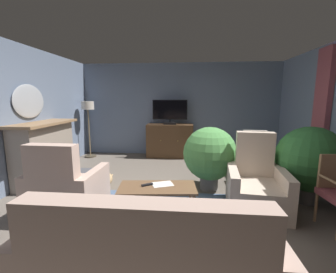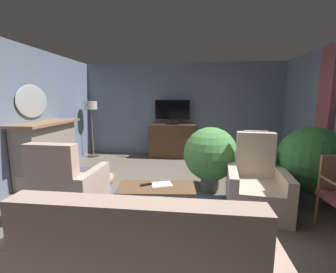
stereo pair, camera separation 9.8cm
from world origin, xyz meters
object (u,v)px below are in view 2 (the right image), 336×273
(fireplace, at_px, (49,153))
(potted_plant_on_hearth_side, at_px, (312,161))
(tv_cabinet, at_px, (172,141))
(wall_mirror_oval, at_px, (32,101))
(cat, at_px, (108,179))
(floor_lamp, at_px, (91,113))
(potted_plant_tall_palm_by_window, at_px, (210,155))
(armchair_beside_cabinet, at_px, (67,190))
(television, at_px, (172,111))
(armchair_facing_sofa, at_px, (256,188))
(coffee_table, at_px, (156,190))
(tv_remote, at_px, (146,185))
(folded_newspaper, at_px, (161,184))
(sofa_floral, at_px, (145,262))

(fireplace, relative_size, potted_plant_on_hearth_side, 1.29)
(fireplace, distance_m, tv_cabinet, 3.20)
(wall_mirror_oval, xyz_separation_m, cat, (1.52, -0.13, -1.50))
(wall_mirror_oval, bearing_deg, floor_lamp, 81.90)
(potted_plant_tall_palm_by_window, bearing_deg, armchair_beside_cabinet, -152.30)
(fireplace, bearing_deg, television, 42.65)
(tv_cabinet, distance_m, armchair_facing_sofa, 3.40)
(television, height_order, coffee_table, television)
(tv_remote, height_order, potted_plant_tall_palm_by_window, potted_plant_tall_palm_by_window)
(tv_cabinet, xyz_separation_m, cat, (-1.05, -2.32, -0.34))
(tv_cabinet, height_order, armchair_facing_sofa, armchair_facing_sofa)
(television, bearing_deg, coffee_table, -88.45)
(tv_cabinet, bearing_deg, wall_mirror_oval, -139.52)
(television, height_order, armchair_beside_cabinet, television)
(folded_newspaper, bearing_deg, armchair_beside_cabinet, 166.99)
(tv_cabinet, relative_size, potted_plant_on_hearth_side, 1.06)
(coffee_table, relative_size, sofa_floral, 0.56)
(coffee_table, bearing_deg, television, 91.55)
(television, bearing_deg, folded_newspaper, -87.27)
(coffee_table, relative_size, tv_remote, 6.78)
(sofa_floral, height_order, armchair_beside_cabinet, armchair_beside_cabinet)
(armchair_facing_sofa, distance_m, potted_plant_on_hearth_side, 1.00)
(folded_newspaper, relative_size, armchair_beside_cabinet, 0.27)
(folded_newspaper, bearing_deg, sofa_floral, -108.10)
(tv_cabinet, distance_m, potted_plant_on_hearth_side, 3.67)
(fireplace, bearing_deg, folded_newspaper, -22.83)
(fireplace, height_order, wall_mirror_oval, wall_mirror_oval)
(sofa_floral, bearing_deg, fireplace, 135.21)
(coffee_table, height_order, sofa_floral, sofa_floral)
(wall_mirror_oval, bearing_deg, folded_newspaper, -20.95)
(coffee_table, bearing_deg, folded_newspaper, 55.17)
(floor_lamp, bearing_deg, tv_cabinet, 5.87)
(fireplace, distance_m, potted_plant_tall_palm_by_window, 3.25)
(tv_cabinet, xyz_separation_m, floor_lamp, (-2.30, -0.24, 0.81))
(folded_newspaper, relative_size, potted_plant_on_hearth_side, 0.24)
(folded_newspaper, xyz_separation_m, potted_plant_on_hearth_side, (2.30, 0.51, 0.28))
(sofa_floral, height_order, armchair_facing_sofa, armchair_facing_sofa)
(sofa_floral, xyz_separation_m, armchair_facing_sofa, (1.33, 1.72, 0.02))
(fireplace, height_order, folded_newspaper, fireplace)
(wall_mirror_oval, bearing_deg, armchair_beside_cabinet, -42.55)
(sofa_floral, bearing_deg, wall_mirror_oval, 137.85)
(armchair_beside_cabinet, height_order, potted_plant_tall_palm_by_window, potted_plant_tall_palm_by_window)
(tv_remote, bearing_deg, cat, 103.23)
(fireplace, xyz_separation_m, potted_plant_tall_palm_by_window, (3.25, -0.11, 0.08))
(sofa_floral, height_order, potted_plant_on_hearth_side, potted_plant_on_hearth_side)
(folded_newspaper, distance_m, armchair_beside_cabinet, 1.39)
(folded_newspaper, xyz_separation_m, sofa_floral, (0.08, -1.50, -0.10))
(armchair_facing_sofa, xyz_separation_m, cat, (-2.61, 0.69, -0.23))
(potted_plant_on_hearth_side, bearing_deg, folded_newspaper, -167.40)
(armchair_beside_cabinet, distance_m, armchair_facing_sofa, 2.82)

